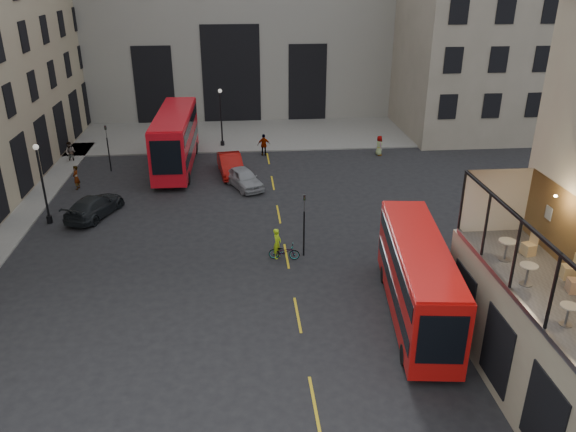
{
  "coord_description": "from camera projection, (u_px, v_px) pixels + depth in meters",
  "views": [
    {
      "loc": [
        -4.54,
        -16.58,
        15.39
      ],
      "look_at": [
        -2.01,
        10.99,
        3.0
      ],
      "focal_mm": 35.0,
      "sensor_mm": 36.0,
      "label": 1
    }
  ],
  "objects": [
    {
      "name": "pedestrian_d",
      "position": [
        379.0,
        146.0,
        49.42
      ],
      "size": [
        0.67,
        0.93,
        1.75
      ],
      "primitive_type": "imported",
      "rotation": [
        0.0,
        0.0,
        1.72
      ],
      "color": "gray",
      "rests_on": "ground"
    },
    {
      "name": "host_frontage",
      "position": [
        536.0,
        343.0,
        21.36
      ],
      "size": [
        3.0,
        11.0,
        4.5
      ],
      "primitive_type": "cube",
      "color": "tan",
      "rests_on": "ground"
    },
    {
      "name": "street_lamp_a",
      "position": [
        44.0,
        189.0,
        35.7
      ],
      "size": [
        0.36,
        0.36,
        5.33
      ],
      "color": "black",
      "rests_on": "ground"
    },
    {
      "name": "cyclist",
      "position": [
        277.0,
        243.0,
        31.97
      ],
      "size": [
        0.66,
        0.78,
        1.81
      ],
      "primitive_type": "imported",
      "rotation": [
        0.0,
        0.0,
        1.15
      ],
      "color": "#A9D916",
      "rests_on": "ground"
    },
    {
      "name": "cafe_table_near",
      "position": [
        568.0,
        312.0,
        18.23
      ],
      "size": [
        0.59,
        0.59,
        0.74
      ],
      "color": "beige",
      "rests_on": "cafe_floor"
    },
    {
      "name": "gateway",
      "position": [
        230.0,
        26.0,
        61.1
      ],
      "size": [
        35.0,
        10.6,
        18.0
      ],
      "color": "gray",
      "rests_on": "ground"
    },
    {
      "name": "cafe_chair_d",
      "position": [
        529.0,
        248.0,
        22.79
      ],
      "size": [
        0.56,
        0.56,
        0.93
      ],
      "color": "#DCB87F",
      "rests_on": "cafe_floor"
    },
    {
      "name": "street_lamp_b",
      "position": [
        221.0,
        121.0,
        51.16
      ],
      "size": [
        0.36,
        0.36,
        5.33
      ],
      "color": "black",
      "rests_on": "ground"
    },
    {
      "name": "cafe_floor",
      "position": [
        548.0,
        291.0,
        20.42
      ],
      "size": [
        3.0,
        10.0,
        0.1
      ],
      "primitive_type": "cube",
      "color": "slate",
      "rests_on": "host_frontage"
    },
    {
      "name": "car_a",
      "position": [
        244.0,
        178.0,
        42.24
      ],
      "size": [
        3.35,
        4.68,
        1.48
      ],
      "primitive_type": "imported",
      "rotation": [
        0.0,
        0.0,
        0.41
      ],
      "color": "gray",
      "rests_on": "ground"
    },
    {
      "name": "car_b",
      "position": [
        231.0,
        165.0,
        44.87
      ],
      "size": [
        2.38,
        5.13,
        1.63
      ],
      "primitive_type": "imported",
      "rotation": [
        0.0,
        0.0,
        0.14
      ],
      "color": "#980D09",
      "rests_on": "ground"
    },
    {
      "name": "car_c",
      "position": [
        94.0,
        206.0,
        37.37
      ],
      "size": [
        3.67,
        5.38,
        1.45
      ],
      "primitive_type": "imported",
      "rotation": [
        0.0,
        0.0,
        2.78
      ],
      "color": "black",
      "rests_on": "ground"
    },
    {
      "name": "pedestrian_a",
      "position": [
        71.0,
        152.0,
        47.54
      ],
      "size": [
        0.99,
        0.84,
        1.8
      ],
      "primitive_type": "imported",
      "rotation": [
        0.0,
        0.0,
        -0.2
      ],
      "color": "gray",
      "rests_on": "ground"
    },
    {
      "name": "pedestrian_e",
      "position": [
        76.0,
        178.0,
        41.86
      ],
      "size": [
        0.52,
        0.72,
        1.83
      ],
      "primitive_type": "imported",
      "rotation": [
        0.0,
        0.0,
        4.58
      ],
      "color": "gray",
      "rests_on": "ground"
    },
    {
      "name": "building_right",
      "position": [
        482.0,
        21.0,
        55.49
      ],
      "size": [
        16.6,
        18.6,
        20.0
      ],
      "color": "gray",
      "rests_on": "ground"
    },
    {
      "name": "pedestrian_c",
      "position": [
        264.0,
        145.0,
        49.27
      ],
      "size": [
        1.14,
        0.49,
        1.93
      ],
      "primitive_type": "imported",
      "rotation": [
        0.0,
        0.0,
        3.13
      ],
      "color": "gray",
      "rests_on": "ground"
    },
    {
      "name": "cafe_chair_c",
      "position": [
        569.0,
        271.0,
        21.06
      ],
      "size": [
        0.55,
        0.55,
        0.96
      ],
      "color": "#D7B77C",
      "rests_on": "cafe_floor"
    },
    {
      "name": "cafe_table_mid",
      "position": [
        528.0,
        272.0,
        20.54
      ],
      "size": [
        0.65,
        0.65,
        0.81
      ],
      "color": "beige",
      "rests_on": "cafe_floor"
    },
    {
      "name": "ground",
      "position": [
        365.0,
        400.0,
        21.73
      ],
      "size": [
        140.0,
        140.0,
        0.0
      ],
      "primitive_type": "plane",
      "color": "black",
      "rests_on": "ground"
    },
    {
      "name": "bus_near",
      "position": [
        418.0,
        276.0,
        25.95
      ],
      "size": [
        3.44,
        10.18,
        3.98
      ],
      "color": "red",
      "rests_on": "ground"
    },
    {
      "name": "pedestrian_b",
      "position": [
        173.0,
        146.0,
        49.54
      ],
      "size": [
        1.13,
        1.05,
        1.53
      ],
      "primitive_type": "imported",
      "rotation": [
        0.0,
        0.0,
        0.65
      ],
      "color": "gray",
      "rests_on": "ground"
    },
    {
      "name": "bus_far",
      "position": [
        175.0,
        137.0,
        45.65
      ],
      "size": [
        2.91,
        11.7,
        4.65
      ],
      "color": "red",
      "rests_on": "ground"
    },
    {
      "name": "traffic_light_near",
      "position": [
        304.0,
        217.0,
        31.57
      ],
      "size": [
        0.16,
        0.2,
        3.8
      ],
      "color": "black",
      "rests_on": "ground"
    },
    {
      "name": "pavement_far",
      "position": [
        223.0,
        134.0,
        55.75
      ],
      "size": [
        40.0,
        12.0,
        0.12
      ],
      "primitive_type": "cube",
      "color": "slate",
      "rests_on": "ground"
    },
    {
      "name": "traffic_light_far",
      "position": [
        107.0,
        142.0,
        44.94
      ],
      "size": [
        0.16,
        0.2,
        3.8
      ],
      "color": "black",
      "rests_on": "ground"
    },
    {
      "name": "bicycle",
      "position": [
        284.0,
        252.0,
        31.97
      ],
      "size": [
        1.85,
        0.92,
        0.93
      ],
      "primitive_type": "imported",
      "rotation": [
        0.0,
        0.0,
        1.39
      ],
      "color": "gray",
      "rests_on": "ground"
    },
    {
      "name": "cafe_table_far",
      "position": [
        507.0,
        247.0,
        22.26
      ],
      "size": [
        0.69,
        0.69,
        0.86
      ],
      "color": "beige",
      "rests_on": "cafe_floor"
    },
    {
      "name": "cafe_chair_b",
      "position": [
        575.0,
        285.0,
        20.16
      ],
      "size": [
        0.54,
        0.54,
        0.94
      ],
      "color": "tan",
      "rests_on": "cafe_floor"
    }
  ]
}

